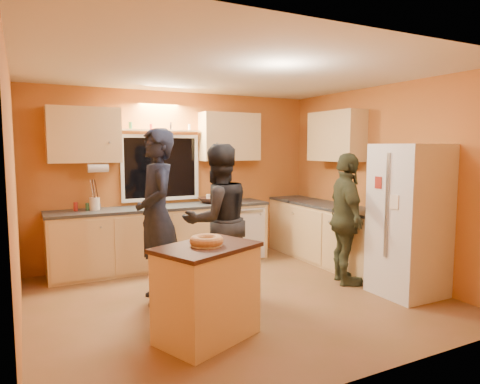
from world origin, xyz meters
TOP-DOWN VIEW (x-y plane):
  - ground at (0.00, 0.00)m, footprint 4.50×4.50m
  - room_shell at (0.12, 0.41)m, footprint 4.54×4.04m
  - back_counter at (0.01, 1.70)m, footprint 4.23×0.62m
  - right_counter at (1.95, 0.50)m, footprint 0.62×1.84m
  - refrigerator at (1.89, -0.80)m, footprint 0.72×0.70m
  - island at (-0.72, -0.82)m, footprint 1.07×0.92m
  - bundt_pastry at (-0.72, -0.82)m, footprint 0.31×0.31m
  - person_left at (-0.84, 0.33)m, footprint 0.53×0.76m
  - person_center at (-0.14, 0.21)m, footprint 0.92×0.75m
  - person_right at (1.50, -0.14)m, footprint 0.77×1.07m
  - mixing_bowl at (0.42, 1.72)m, footprint 0.45×0.45m
  - utensil_crock at (-1.30, 1.77)m, footprint 0.14×0.14m
  - potted_plant at (2.00, -0.14)m, footprint 0.32×0.28m
  - red_box at (1.93, 0.33)m, footprint 0.16×0.12m

SIDE VIEW (x-z plane):
  - ground at x=0.00m, z-range 0.00..0.00m
  - island at x=-0.72m, z-range 0.01..0.88m
  - back_counter at x=0.01m, z-range 0.00..0.90m
  - right_counter at x=1.95m, z-range 0.00..0.90m
  - person_right at x=1.50m, z-range 0.00..1.69m
  - person_center at x=-0.14m, z-range 0.00..1.80m
  - refrigerator at x=1.89m, z-range 0.00..1.80m
  - bundt_pastry at x=-0.72m, z-range 0.88..0.97m
  - red_box at x=1.93m, z-range 0.90..0.97m
  - mixing_bowl at x=0.42m, z-range 0.90..0.99m
  - utensil_crock at x=-1.30m, z-range 0.90..1.07m
  - person_left at x=-0.84m, z-range 0.00..1.97m
  - potted_plant at x=2.00m, z-range 0.90..1.22m
  - room_shell at x=0.12m, z-range 0.31..2.92m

